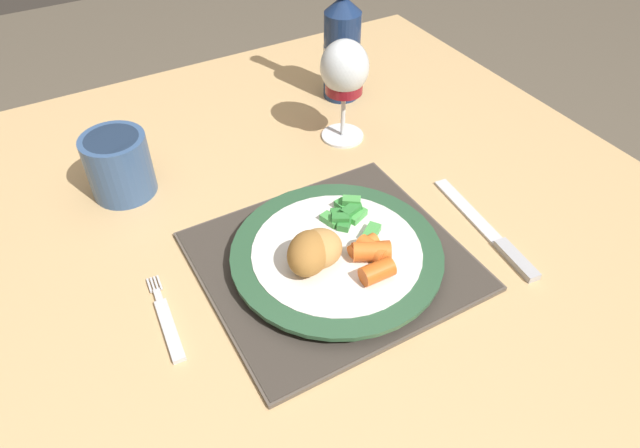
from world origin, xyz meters
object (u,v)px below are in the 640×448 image
(dinner_plate, at_px, (337,255))
(fork, at_px, (167,323))
(wine_glass, at_px, (344,73))
(drinking_cup, at_px, (119,164))
(table_knife, at_px, (492,235))
(bottle, at_px, (342,48))
(dining_table, at_px, (272,297))

(dinner_plate, relative_size, fork, 1.98)
(wine_glass, bearing_deg, drinking_cup, 173.95)
(fork, distance_m, drinking_cup, 0.26)
(wine_glass, bearing_deg, table_knife, -80.52)
(fork, xyz_separation_m, table_knife, (0.41, -0.07, 0.00))
(fork, height_order, bottle, bottle)
(fork, relative_size, bottle, 0.51)
(dining_table, bearing_deg, dinner_plate, -46.07)
(wine_glass, bearing_deg, fork, -148.59)
(dinner_plate, xyz_separation_m, wine_glass, (0.15, 0.23, 0.09))
(dining_table, distance_m, drinking_cup, 0.28)
(dining_table, bearing_deg, table_knife, -24.60)
(dinner_plate, relative_size, drinking_cup, 2.90)
(fork, xyz_separation_m, wine_glass, (0.36, 0.22, 0.11))
(bottle, bearing_deg, fork, -142.00)
(table_knife, distance_m, bottle, 0.41)
(dining_table, bearing_deg, wine_glass, 38.72)
(dinner_plate, distance_m, fork, 0.21)
(table_knife, bearing_deg, wine_glass, 99.48)
(drinking_cup, bearing_deg, dinner_plate, -55.75)
(table_knife, height_order, wine_glass, wine_glass)
(fork, relative_size, drinking_cup, 1.46)
(table_knife, bearing_deg, dining_table, 155.40)
(table_knife, relative_size, drinking_cup, 2.36)
(dining_table, distance_m, dinner_plate, 0.14)
(bottle, bearing_deg, wine_glass, -119.90)
(dinner_plate, relative_size, bottle, 1.00)
(dinner_plate, relative_size, table_knife, 1.23)
(dinner_plate, height_order, bottle, bottle)
(fork, bearing_deg, bottle, 38.00)
(dinner_plate, bearing_deg, bottle, 58.12)
(dinner_plate, distance_m, drinking_cup, 0.33)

